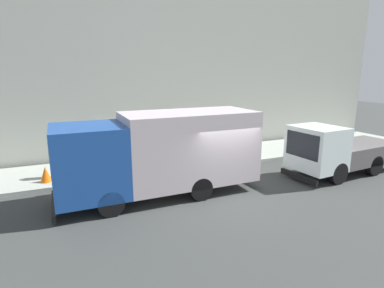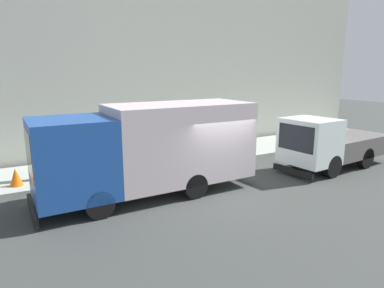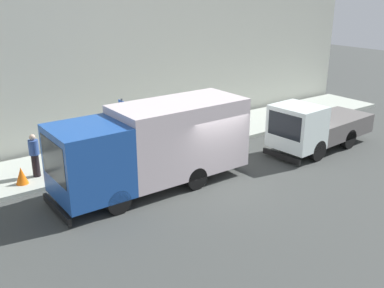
% 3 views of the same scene
% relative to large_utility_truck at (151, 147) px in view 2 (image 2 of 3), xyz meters
% --- Properties ---
extents(ground, '(80.00, 80.00, 0.00)m').
position_rel_large_utility_truck_xyz_m(ground, '(-1.00, -2.21, -1.67)').
color(ground, '#3B3E3C').
extents(sidewalk, '(3.50, 30.00, 0.16)m').
position_rel_large_utility_truck_xyz_m(sidewalk, '(3.75, -2.21, -1.59)').
color(sidewalk, '#A7AFA3').
rests_on(sidewalk, ground).
extents(building_facade, '(0.50, 30.00, 11.46)m').
position_rel_large_utility_truck_xyz_m(building_facade, '(6.00, -2.21, 4.06)').
color(building_facade, '#B5B8AA').
rests_on(building_facade, ground).
extents(large_utility_truck, '(2.41, 7.34, 3.06)m').
position_rel_large_utility_truck_xyz_m(large_utility_truck, '(0.00, 0.00, 0.00)').
color(large_utility_truck, '#1D4B9F').
rests_on(large_utility_truck, ground).
extents(small_flatbed_truck, '(2.38, 5.74, 2.28)m').
position_rel_large_utility_truck_xyz_m(small_flatbed_truck, '(-0.86, -7.89, -0.60)').
color(small_flatbed_truck, white).
rests_on(small_flatbed_truck, ground).
extents(pedestrian_walking, '(0.47, 0.47, 1.68)m').
position_rel_large_utility_truck_xyz_m(pedestrian_walking, '(3.16, 3.35, -0.63)').
color(pedestrian_walking, black).
rests_on(pedestrian_walking, sidewalk).
extents(traffic_cone_orange, '(0.45, 0.45, 0.64)m').
position_rel_large_utility_truck_xyz_m(traffic_cone_orange, '(2.78, 4.01, -1.19)').
color(traffic_cone_orange, orange).
rests_on(traffic_cone_orange, sidewalk).
extents(street_sign_post, '(0.44, 0.08, 2.72)m').
position_rel_large_utility_truck_xyz_m(street_sign_post, '(2.33, 0.03, 0.09)').
color(street_sign_post, '#4C5156').
rests_on(street_sign_post, sidewalk).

